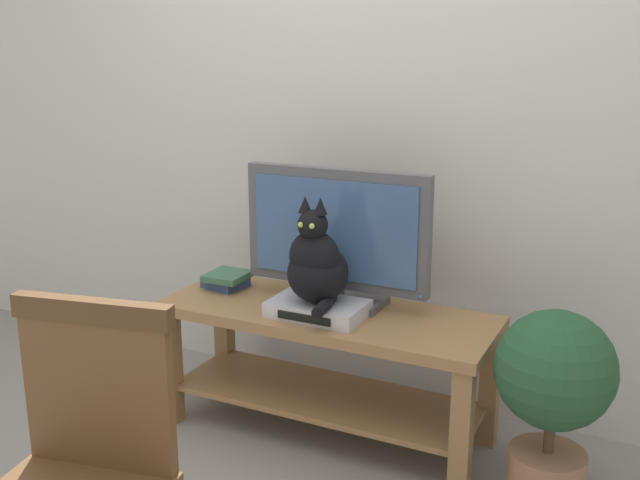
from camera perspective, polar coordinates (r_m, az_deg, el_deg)
The scene contains 8 objects.
back_wall at distance 3.22m, azimuth 3.58°, elevation 12.22°, with size 7.00×0.12×2.80m, color beige.
tv_stand at distance 2.97m, azimuth 0.43°, elevation -8.31°, with size 1.34×0.50×0.53m.
tv at distance 2.91m, azimuth 1.25°, elevation 0.29°, with size 0.78×0.20×0.55m.
media_box at distance 2.83m, azimuth -0.17°, elevation -5.37°, with size 0.37×0.24×0.06m.
cat at distance 2.77m, azimuth -0.28°, elevation -1.92°, with size 0.23×0.30×0.42m.
wooden_chair at distance 1.99m, azimuth -18.37°, elevation -16.26°, with size 0.51×0.52×0.93m.
book_stack at distance 3.19m, azimuth -7.32°, elevation -3.08°, with size 0.20×0.19×0.07m.
potted_plant at distance 2.60m, azimuth 17.72°, elevation -11.17°, with size 0.40×0.40×0.71m.
Camera 1 is at (1.25, -1.92, 1.53)m, focal length 41.03 mm.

